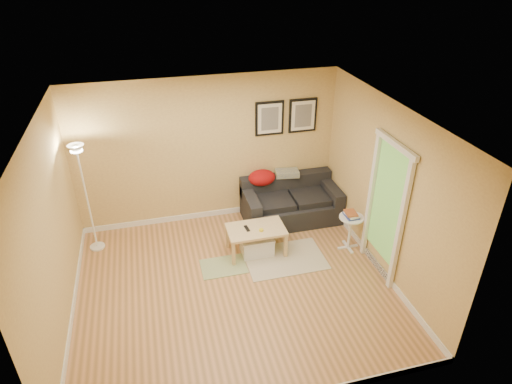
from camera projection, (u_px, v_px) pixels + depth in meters
floor at (234, 286)px, 6.48m from camera, size 4.50×4.50×0.00m
ceiling at (229, 118)px, 5.20m from camera, size 4.50×4.50×0.00m
wall_back at (208, 151)px, 7.52m from camera, size 4.50×0.00×4.50m
wall_front at (276, 320)px, 4.15m from camera, size 4.50×0.00×4.50m
wall_left at (51, 236)px, 5.35m from camera, size 0.00×4.00×4.00m
wall_right at (385, 190)px, 6.33m from camera, size 0.00×4.00×4.00m
baseboard_back at (212, 213)px, 8.13m from camera, size 4.50×0.02×0.10m
baseboard_left at (73, 312)px, 5.96m from camera, size 0.02×4.00×0.10m
baseboard_right at (373, 259)px, 6.94m from camera, size 0.02×4.00×0.10m
sofa at (291, 201)px, 7.88m from camera, size 1.70×0.90×0.75m
red_throw at (262, 178)px, 7.82m from camera, size 0.48×0.36×0.28m
plaid_throw at (287, 173)px, 7.95m from camera, size 0.45×0.32×0.10m
framed_print_left at (269, 118)px, 7.49m from camera, size 0.50×0.04×0.60m
framed_print_right at (303, 115)px, 7.62m from camera, size 0.50×0.04×0.60m
area_rug at (285, 259)px, 7.03m from camera, size 1.25×0.85×0.01m
green_runner at (224, 266)px, 6.87m from camera, size 0.70×0.50×0.01m
coffee_table at (256, 240)px, 7.09m from camera, size 0.92×0.57×0.46m
remote_control at (247, 228)px, 6.96m from camera, size 0.07×0.16×0.02m
tape_roll at (261, 230)px, 6.91m from camera, size 0.07×0.07×0.03m
storage_bin at (257, 245)px, 7.10m from camera, size 0.52×0.38×0.32m
side_table at (350, 233)px, 7.15m from camera, size 0.40×0.40×0.61m
book_stack at (351, 214)px, 6.99m from camera, size 0.20×0.26×0.08m
floor_lamp at (88, 202)px, 6.88m from camera, size 0.24×0.24×1.85m
doorway at (384, 212)px, 6.33m from camera, size 0.12×1.01×2.13m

